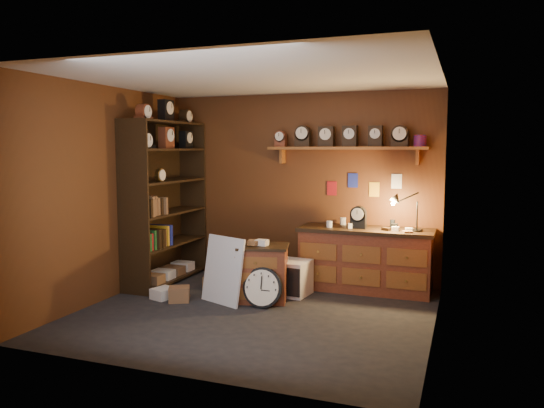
{
  "coord_description": "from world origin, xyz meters",
  "views": [
    {
      "loc": [
        2.27,
        -5.56,
        1.92
      ],
      "look_at": [
        0.09,
        0.35,
        1.25
      ],
      "focal_mm": 35.0,
      "sensor_mm": 36.0,
      "label": 1
    }
  ],
  "objects_px": {
    "workbench": "(365,256)",
    "low_cabinet": "(263,270)",
    "shelving_unit": "(164,195)",
    "big_round_clock": "(262,288)"
  },
  "relations": [
    {
      "from": "workbench",
      "to": "low_cabinet",
      "type": "bearing_deg",
      "value": -140.25
    },
    {
      "from": "shelving_unit",
      "to": "workbench",
      "type": "height_order",
      "value": "shelving_unit"
    },
    {
      "from": "workbench",
      "to": "low_cabinet",
      "type": "xyz_separation_m",
      "value": [
        -1.12,
        -0.93,
        -0.09
      ]
    },
    {
      "from": "shelving_unit",
      "to": "low_cabinet",
      "type": "height_order",
      "value": "shelving_unit"
    },
    {
      "from": "shelving_unit",
      "to": "big_round_clock",
      "type": "bearing_deg",
      "value": -21.57
    },
    {
      "from": "big_round_clock",
      "to": "low_cabinet",
      "type": "bearing_deg",
      "value": 109.73
    },
    {
      "from": "shelving_unit",
      "to": "big_round_clock",
      "type": "distance_m",
      "value": 2.18
    },
    {
      "from": "workbench",
      "to": "big_round_clock",
      "type": "xyz_separation_m",
      "value": [
        -1.02,
        -1.2,
        -0.23
      ]
    },
    {
      "from": "shelving_unit",
      "to": "workbench",
      "type": "xyz_separation_m",
      "value": [
        2.82,
        0.49,
        -0.78
      ]
    },
    {
      "from": "workbench",
      "to": "big_round_clock",
      "type": "height_order",
      "value": "workbench"
    }
  ]
}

